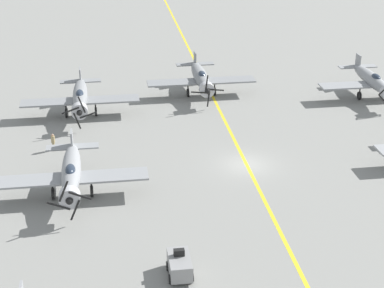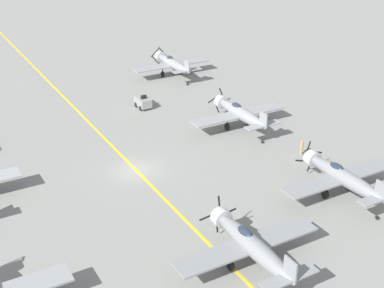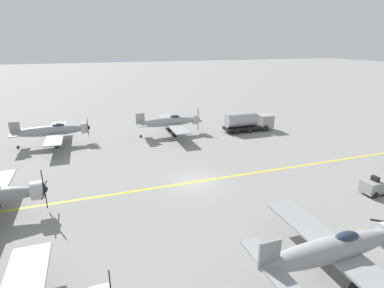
% 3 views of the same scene
% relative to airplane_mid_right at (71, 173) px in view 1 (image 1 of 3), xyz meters
% --- Properties ---
extents(ground_plane, '(400.00, 400.00, 0.00)m').
position_rel_airplane_mid_right_xyz_m(ground_plane, '(-14.88, -3.38, -2.01)').
color(ground_plane, gray).
extents(taxiway_stripe, '(0.30, 160.00, 0.01)m').
position_rel_airplane_mid_right_xyz_m(taxiway_stripe, '(-14.88, -3.38, -2.01)').
color(taxiway_stripe, yellow).
rests_on(taxiway_stripe, ground).
extents(airplane_mid_right, '(12.00, 9.98, 3.68)m').
position_rel_airplane_mid_right_xyz_m(airplane_mid_right, '(0.00, 0.00, 0.00)').
color(airplane_mid_right, gray).
rests_on(airplane_mid_right, ground).
extents(airplane_near_right, '(12.00, 9.98, 3.73)m').
position_rel_airplane_mid_right_xyz_m(airplane_near_right, '(-0.44, -17.17, -0.00)').
color(airplane_near_right, gray).
rests_on(airplane_near_right, ground).
extents(airplane_near_left, '(12.00, 9.98, 3.65)m').
position_rel_airplane_mid_right_xyz_m(airplane_near_left, '(-32.19, -17.80, 0.00)').
color(airplane_near_left, gray).
rests_on(airplane_near_left, ground).
extents(airplane_near_center, '(12.00, 9.98, 3.80)m').
position_rel_airplane_mid_right_xyz_m(airplane_near_center, '(-13.65, -21.45, -0.00)').
color(airplane_near_center, gray).
rests_on(airplane_near_center, ground).
extents(tow_tractor, '(1.57, 2.60, 1.79)m').
position_rel_airplane_mid_right_xyz_m(tow_tractor, '(-7.09, 11.69, -1.22)').
color(tow_tractor, gray).
rests_on(tow_tractor, ground).
extents(ground_crew_walking, '(0.35, 0.35, 1.62)m').
position_rel_airplane_mid_right_xyz_m(ground_crew_walking, '(1.95, -8.85, -1.13)').
color(ground_crew_walking, tan).
rests_on(ground_crew_walking, ground).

